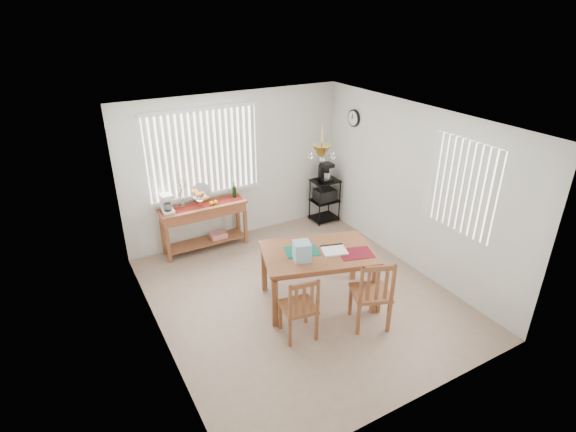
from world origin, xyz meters
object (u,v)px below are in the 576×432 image
sideboard (204,216)px  dining_table (318,257)px  cart_items (325,172)px  chair_left (299,308)px  chair_right (372,294)px  wire_cart (325,196)px

sideboard → dining_table: sideboard is taller
cart_items → chair_left: size_ratio=0.38×
cart_items → dining_table: cart_items is taller
sideboard → dining_table: 2.39m
chair_right → cart_items: bearing=67.5°
wire_cart → dining_table: (-1.55, -2.15, 0.21)m
sideboard → cart_items: cart_items is taller
cart_items → chair_right: size_ratio=0.34×
chair_right → wire_cart: bearing=67.4°
sideboard → chair_left: 2.78m
cart_items → chair_right: 3.26m
wire_cart → dining_table: size_ratio=0.49×
sideboard → wire_cart: size_ratio=1.74×
chair_left → chair_right: bearing=-16.2°
cart_items → chair_left: 3.50m
wire_cart → chair_left: size_ratio=0.93×
wire_cart → cart_items: cart_items is taller
wire_cart → dining_table: wire_cart is taller
dining_table → chair_left: 0.86m
wire_cart → chair_left: chair_left is taller
wire_cart → cart_items: 0.50m
sideboard → wire_cart: wire_cart is taller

